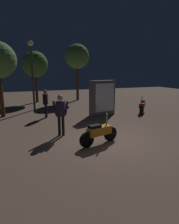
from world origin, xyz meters
TOP-DOWN VIEW (x-y plane):
  - ground_plane at (0.00, 0.00)m, footprint 40.00×40.00m
  - motorcycle_orange_foreground at (-0.54, -0.19)m, footprint 1.63×0.52m
  - motorcycle_red_parked_left at (4.23, 3.70)m, footprint 1.22×1.27m
  - person_rider_beside at (-1.80, 4.55)m, footprint 0.33×0.66m
  - person_bystander_far at (-1.63, 1.23)m, footprint 0.64×0.37m
  - streetlamp_near at (-2.26, 7.10)m, footprint 0.36×0.36m
  - tree_left_bg at (-1.77, 10.48)m, footprint 2.16×2.16m
  - tree_right_bg at (1.93, 10.43)m, footprint 2.17×2.17m
  - kiosk_billboard at (1.53, 4.02)m, footprint 1.67×0.83m

SIDE VIEW (x-z plane):
  - ground_plane at x=0.00m, z-range 0.00..0.00m
  - motorcycle_orange_foreground at x=-0.54m, z-range -0.12..0.99m
  - motorcycle_red_parked_left at x=4.23m, z-range -0.12..0.99m
  - person_rider_beside at x=-1.80m, z-range 0.15..1.77m
  - person_bystander_far at x=-1.63m, z-range 0.17..1.88m
  - kiosk_billboard at x=1.53m, z-range 0.00..2.10m
  - streetlamp_near at x=-2.26m, z-range 0.65..5.24m
  - tree_left_bg at x=-1.77m, z-range 1.04..5.33m
  - tree_right_bg at x=1.93m, z-range 1.39..6.43m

